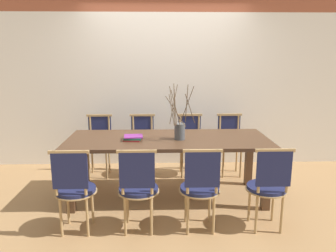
# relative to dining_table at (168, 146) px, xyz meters

# --- Properties ---
(ground_plane) EXTENTS (16.00, 16.00, 0.00)m
(ground_plane) POSITION_rel_dining_table_xyz_m (0.00, 0.00, -0.66)
(ground_plane) COLOR #A87F51
(wall_rear) EXTENTS (12.00, 0.06, 3.20)m
(wall_rear) POSITION_rel_dining_table_xyz_m (0.00, 1.33, 0.94)
(wall_rear) COLOR white
(wall_rear) RESTS_ON ground_plane
(dining_table) EXTENTS (2.41, 0.95, 0.76)m
(dining_table) POSITION_rel_dining_table_xyz_m (0.00, 0.00, 0.00)
(dining_table) COLOR #4C3321
(dining_table) RESTS_ON ground_plane
(chair_near_leftend) EXTENTS (0.41, 0.41, 0.88)m
(chair_near_leftend) POSITION_rel_dining_table_xyz_m (-0.93, -0.81, -0.18)
(chair_near_leftend) COLOR #1E234C
(chair_near_leftend) RESTS_ON ground_plane
(chair_near_left) EXTENTS (0.41, 0.41, 0.88)m
(chair_near_left) POSITION_rel_dining_table_xyz_m (-0.32, -0.81, -0.18)
(chair_near_left) COLOR #1E234C
(chair_near_left) RESTS_ON ground_plane
(chair_near_center) EXTENTS (0.41, 0.41, 0.88)m
(chair_near_center) POSITION_rel_dining_table_xyz_m (0.29, -0.81, -0.18)
(chair_near_center) COLOR #1E234C
(chair_near_center) RESTS_ON ground_plane
(chair_near_right) EXTENTS (0.41, 0.41, 0.88)m
(chair_near_right) POSITION_rel_dining_table_xyz_m (0.97, -0.81, -0.18)
(chair_near_right) COLOR #1E234C
(chair_near_right) RESTS_ON ground_plane
(chair_far_leftend) EXTENTS (0.41, 0.41, 0.88)m
(chair_far_leftend) POSITION_rel_dining_table_xyz_m (-0.98, 0.81, -0.18)
(chair_far_leftend) COLOR #1E234C
(chair_far_leftend) RESTS_ON ground_plane
(chair_far_left) EXTENTS (0.41, 0.41, 0.88)m
(chair_far_left) POSITION_rel_dining_table_xyz_m (-0.35, 0.81, -0.18)
(chair_far_left) COLOR #1E234C
(chair_far_left) RESTS_ON ground_plane
(chair_far_center) EXTENTS (0.41, 0.41, 0.88)m
(chair_far_center) POSITION_rel_dining_table_xyz_m (0.35, 0.81, -0.18)
(chair_far_center) COLOR #1E234C
(chair_far_center) RESTS_ON ground_plane
(chair_far_right) EXTENTS (0.41, 0.41, 0.88)m
(chair_far_right) POSITION_rel_dining_table_xyz_m (0.94, 0.81, -0.18)
(chair_far_right) COLOR #1E234C
(chair_far_right) RESTS_ON ground_plane
(vase_centerpiece) EXTENTS (0.36, 0.35, 0.65)m
(vase_centerpiece) POSITION_rel_dining_table_xyz_m (0.13, -0.06, 0.22)
(vase_centerpiece) COLOR #4C5156
(vase_centerpiece) RESTS_ON dining_table
(book_stack) EXTENTS (0.23, 0.21, 0.05)m
(book_stack) POSITION_rel_dining_table_xyz_m (-0.41, -0.07, 0.12)
(book_stack) COLOR maroon
(book_stack) RESTS_ON dining_table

